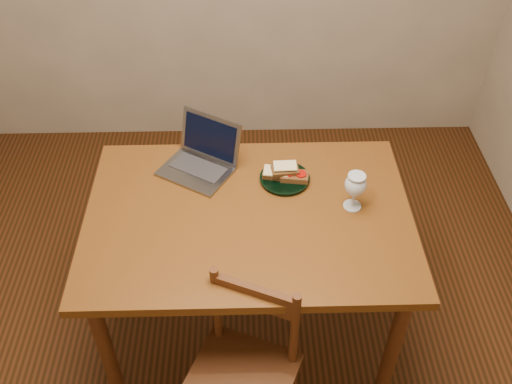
{
  "coord_description": "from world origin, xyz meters",
  "views": [
    {
      "loc": [
        0.06,
        -1.53,
        2.35
      ],
      "look_at": [
        0.1,
        0.13,
        0.8
      ],
      "focal_mm": 40.0,
      "sensor_mm": 36.0,
      "label": 1
    }
  ],
  "objects_px": {
    "chair": "(243,368)",
    "milk_glass": "(355,191)",
    "table": "(249,228)",
    "laptop": "(202,155)",
    "plate": "(285,179)"
  },
  "relations": [
    {
      "from": "chair",
      "to": "milk_glass",
      "type": "xyz_separation_m",
      "value": [
        0.45,
        0.53,
        0.38
      ]
    },
    {
      "from": "table",
      "to": "chair",
      "type": "distance_m",
      "value": 0.55
    },
    {
      "from": "milk_glass",
      "to": "laptop",
      "type": "height_order",
      "value": "laptop"
    },
    {
      "from": "plate",
      "to": "laptop",
      "type": "xyz_separation_m",
      "value": [
        -0.35,
        0.11,
        0.05
      ]
    },
    {
      "from": "table",
      "to": "laptop",
      "type": "relative_size",
      "value": 3.4
    },
    {
      "from": "chair",
      "to": "laptop",
      "type": "xyz_separation_m",
      "value": [
        -0.16,
        0.81,
        0.36
      ]
    },
    {
      "from": "chair",
      "to": "plate",
      "type": "height_order",
      "value": "chair"
    },
    {
      "from": "table",
      "to": "plate",
      "type": "bearing_deg",
      "value": 51.45
    },
    {
      "from": "plate",
      "to": "table",
      "type": "bearing_deg",
      "value": -128.55
    },
    {
      "from": "table",
      "to": "milk_glass",
      "type": "distance_m",
      "value": 0.45
    },
    {
      "from": "chair",
      "to": "plate",
      "type": "xyz_separation_m",
      "value": [
        0.19,
        0.7,
        0.31
      ]
    },
    {
      "from": "plate",
      "to": "laptop",
      "type": "bearing_deg",
      "value": 162.67
    },
    {
      "from": "chair",
      "to": "milk_glass",
      "type": "height_order",
      "value": "milk_glass"
    },
    {
      "from": "chair",
      "to": "milk_glass",
      "type": "relative_size",
      "value": 2.92
    },
    {
      "from": "chair",
      "to": "laptop",
      "type": "distance_m",
      "value": 0.9
    }
  ]
}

